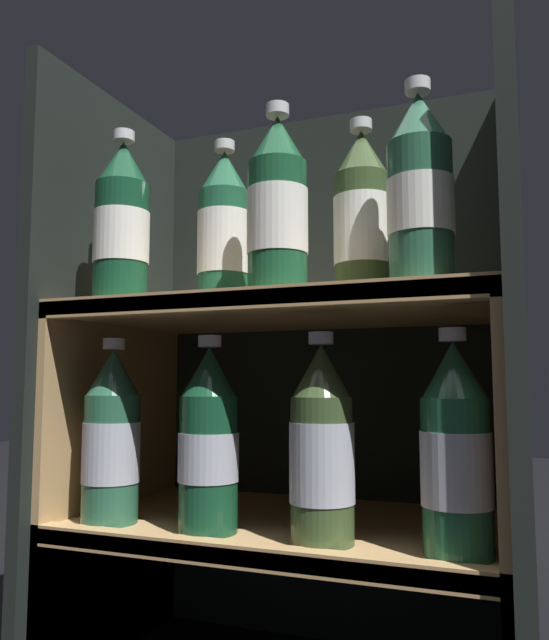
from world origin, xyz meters
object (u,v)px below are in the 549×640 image
Objects in this scene: bottle_upper_front_0 at (122,226)px; bottle_upper_front_1 at (277,210)px; bottle_lower_front_1 at (209,443)px; bottle_lower_front_0 at (112,440)px; bottle_upper_back_0 at (224,233)px; bottle_upper_back_1 at (362,220)px; bottle_upper_front_2 at (420,194)px; bottle_lower_front_3 at (456,454)px; bottle_lower_front_2 at (322,449)px.

bottle_upper_front_1 is at bearing 0.00° from bottle_upper_front_0.
bottle_lower_front_1 is (-0.09, -0.00, -0.28)m from bottle_upper_front_1.
bottle_upper_front_0 and bottle_upper_front_1 have the same top height.
bottle_upper_front_0 is 0.28m from bottle_lower_front_0.
bottle_upper_back_0 is 1.00× the size of bottle_upper_back_1.
bottle_upper_front_0 is 1.00× the size of bottle_upper_front_1.
bottle_upper_back_1 is at bearing 136.09° from bottle_upper_front_2.
bottle_upper_front_2 is 1.00× the size of bottle_lower_front_0.
bottle_lower_front_1 is 0.29m from bottle_lower_front_3.
bottle_upper_front_0 is at bearing 180.00° from bottle_lower_front_2.
bottle_lower_front_3 is at bearing -35.40° from bottle_upper_back_1.
bottle_upper_front_1 is 1.00× the size of bottle_lower_front_2.
bottle_upper_back_0 is (-0.11, 0.08, -0.00)m from bottle_upper_front_1.
bottle_upper_front_1 is at bearing 0.00° from bottle_lower_front_0.
bottle_upper_back_1 is (0.09, 0.08, -0.00)m from bottle_upper_front_1.
bottle_lower_front_3 is at bearing 0.00° from bottle_lower_front_0.
bottle_lower_front_3 is at bearing 0.00° from bottle_upper_front_2.
bottle_lower_front_1 is at bearing 0.00° from bottle_upper_front_0.
bottle_upper_back_1 is at bearing 14.51° from bottle_lower_front_0.
bottle_upper_front_0 and bottle_upper_back_1 have the same top height.
bottle_upper_front_2 is at bearing -43.91° from bottle_upper_back_1.
bottle_upper_front_2 is 1.00× the size of bottle_lower_front_3.
bottle_lower_front_0 is at bearing 180.00° from bottle_upper_front_1.
bottle_upper_back_0 is 1.00× the size of bottle_lower_front_3.
bottle_upper_front_1 is 1.00× the size of bottle_upper_back_0.
bottle_lower_front_2 is (0.28, 0.00, -0.28)m from bottle_upper_front_0.
bottle_upper_front_1 is 1.00× the size of bottle_upper_back_1.
bottle_lower_front_1 is (-0.18, -0.08, -0.28)m from bottle_upper_back_1.
bottle_upper_front_2 is 1.00× the size of bottle_lower_front_1.
bottle_lower_front_3 is at bearing 0.00° from bottle_upper_front_0.
bottle_upper_front_1 is 0.35m from bottle_lower_front_3.
bottle_lower_front_1 is at bearing -74.93° from bottle_upper_back_0.
bottle_lower_front_3 is (0.15, 0.00, 0.00)m from bottle_lower_front_2.
bottle_lower_front_2 is at bearing -0.00° from bottle_upper_front_1.
bottle_lower_front_1 is 1.00× the size of bottle_lower_front_2.
bottle_upper_front_2 is at bearing 180.00° from bottle_lower_front_3.
bottle_lower_front_1 is at bearing -180.00° from bottle_upper_front_2.
bottle_lower_front_0 is 0.14m from bottle_lower_front_1.
bottle_lower_front_0 is at bearing 180.00° from bottle_upper_front_2.
bottle_upper_front_0 is 0.40m from bottle_lower_front_2.
bottle_upper_back_0 is (-0.28, 0.08, -0.00)m from bottle_upper_front_2.
bottle_upper_back_1 is at bearing 25.07° from bottle_lower_front_1.
bottle_lower_front_3 is (0.12, -0.08, -0.28)m from bottle_upper_back_1.
bottle_lower_front_0 is (-0.32, -0.08, -0.28)m from bottle_upper_back_1.
bottle_upper_front_0 is 0.31m from bottle_lower_front_1.
bottle_upper_front_0 is 0.22m from bottle_upper_front_1.
bottle_upper_back_1 is 0.34m from bottle_lower_front_1.
bottle_lower_front_0 is 1.00× the size of bottle_lower_front_1.
bottle_upper_back_0 is (0.11, 0.08, -0.00)m from bottle_upper_front_0.
bottle_lower_front_3 is (0.20, 0.00, -0.28)m from bottle_upper_front_1.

